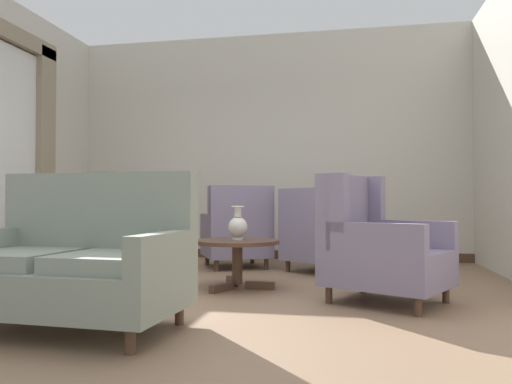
{
  "coord_description": "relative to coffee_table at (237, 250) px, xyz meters",
  "views": [
    {
      "loc": [
        1.2,
        -3.97,
        0.81
      ],
      "look_at": [
        0.33,
        0.57,
        0.91
      ],
      "focal_mm": 34.53,
      "sensor_mm": 36.0,
      "label": 1
    }
  ],
  "objects": [
    {
      "name": "wall_back",
      "position": [
        -0.15,
        2.59,
        1.29
      ],
      "size": [
        5.95,
        0.08,
        3.3
      ],
      "primitive_type": "cube",
      "color": "beige",
      "rests_on": "ground"
    },
    {
      "name": "armchair_near_sideboard",
      "position": [
        -0.34,
        1.44,
        0.07
      ],
      "size": [
        1.06,
        1.09,
        1.02
      ],
      "rotation": [
        0.0,
        0.0,
        3.59
      ],
      "color": "slate",
      "rests_on": "ground"
    },
    {
      "name": "coffee_table",
      "position": [
        0.0,
        0.0,
        0.0
      ],
      "size": [
        0.8,
        0.8,
        0.46
      ],
      "color": "#4C3323",
      "rests_on": "ground"
    },
    {
      "name": "armchair_back_corner",
      "position": [
        -1.48,
        0.11,
        0.1
      ],
      "size": [
        0.81,
        0.79,
        1.11
      ],
      "rotation": [
        0.0,
        0.0,
        4.74
      ],
      "color": "gray",
      "rests_on": "ground"
    },
    {
      "name": "armchair_far_left",
      "position": [
        0.77,
        1.23,
        0.05
      ],
      "size": [
        1.19,
        1.2,
        0.98
      ],
      "rotation": [
        0.0,
        0.0,
        2.52
      ],
      "color": "slate",
      "rests_on": "ground"
    },
    {
      "name": "ground",
      "position": [
        -0.15,
        -0.59,
        -0.37
      ],
      "size": [
        8.9,
        8.9,
        0.0
      ],
      "primitive_type": "plane",
      "color": "#896B51"
    },
    {
      "name": "armchair_foreground_right",
      "position": [
        1.27,
        -0.4,
        0.07
      ],
      "size": [
        1.14,
        1.09,
        1.04
      ],
      "rotation": [
        0.0,
        0.0,
        7.36
      ],
      "color": "slate",
      "rests_on": "ground"
    },
    {
      "name": "baseboard_back",
      "position": [
        -0.15,
        2.54,
        -0.31
      ],
      "size": [
        5.79,
        0.03,
        0.12
      ],
      "primitive_type": "cube",
      "color": "#4C3323",
      "rests_on": "ground"
    },
    {
      "name": "settee",
      "position": [
        -0.7,
        -1.65,
        0.05
      ],
      "size": [
        1.48,
        0.91,
        1.02
      ],
      "rotation": [
        0.0,
        0.0,
        -0.06
      ],
      "color": "gray",
      "rests_on": "ground"
    },
    {
      "name": "porcelain_vase",
      "position": [
        0.0,
        0.01,
        0.23
      ],
      "size": [
        0.19,
        0.19,
        0.32
      ],
      "color": "beige",
      "rests_on": "coffee_table"
    }
  ]
}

